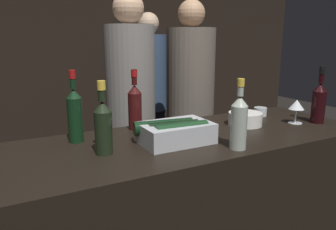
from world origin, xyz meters
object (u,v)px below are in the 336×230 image
at_px(bowl_white, 245,118).
at_px(ice_bin_with_bottles, 175,131).
at_px(red_wine_bottle_burgundy, 75,113).
at_px(candle_votive, 260,112).
at_px(red_wine_bottle_black_foil, 319,101).
at_px(person_in_hoodie, 149,92).
at_px(rose_wine_bottle, 239,120).
at_px(person_blond_tee, 131,110).
at_px(wine_glass, 297,106).
at_px(champagne_bottle, 103,124).
at_px(red_wine_bottle_tall, 135,105).
at_px(person_grey_polo, 190,103).

bearing_deg(bowl_white, ice_bin_with_bottles, -169.56).
distance_m(ice_bin_with_bottles, red_wine_bottle_burgundy, 0.49).
bearing_deg(candle_votive, red_wine_bottle_black_foil, -59.13).
distance_m(red_wine_bottle_burgundy, person_in_hoodie, 1.80).
distance_m(ice_bin_with_bottles, rose_wine_bottle, 0.31).
xyz_separation_m(bowl_white, red_wine_bottle_black_foil, (0.42, -0.16, 0.09)).
height_order(person_in_hoodie, person_blond_tee, person_blond_tee).
bearing_deg(candle_votive, bowl_white, -151.00).
distance_m(ice_bin_with_bottles, wine_glass, 0.81).
xyz_separation_m(champagne_bottle, red_wine_bottle_burgundy, (-0.07, 0.23, 0.01)).
bearing_deg(bowl_white, wine_glass, -20.16).
bearing_deg(red_wine_bottle_burgundy, bowl_white, -8.52).
xyz_separation_m(bowl_white, person_in_hoodie, (0.12, 1.59, -0.08)).
bearing_deg(red_wine_bottle_tall, red_wine_bottle_burgundy, -166.73).
distance_m(red_wine_bottle_burgundy, red_wine_bottle_black_foil, 1.39).
bearing_deg(bowl_white, red_wine_bottle_tall, 159.61).
distance_m(wine_glass, red_wine_bottle_tall, 0.94).
relative_size(bowl_white, candle_votive, 2.36).
height_order(wine_glass, person_grey_polo, person_grey_polo).
xyz_separation_m(champagne_bottle, person_blond_tee, (0.44, 0.80, -0.14)).
bearing_deg(person_blond_tee, candle_votive, 37.18).
distance_m(red_wine_bottle_black_foil, rose_wine_bottle, 0.74).
distance_m(bowl_white, person_grey_polo, 0.81).
relative_size(rose_wine_bottle, person_in_hoodie, 0.18).
bearing_deg(rose_wine_bottle, red_wine_bottle_tall, 118.39).
height_order(champagne_bottle, rose_wine_bottle, same).
bearing_deg(candle_votive, person_in_hoodie, 95.02).
height_order(ice_bin_with_bottles, rose_wine_bottle, rose_wine_bottle).
relative_size(candle_votive, person_in_hoodie, 0.05).
distance_m(ice_bin_with_bottles, candle_votive, 0.80).
relative_size(red_wine_bottle_tall, rose_wine_bottle, 1.03).
bearing_deg(bowl_white, champagne_bottle, -174.18).
bearing_deg(person_grey_polo, red_wine_bottle_black_foil, -104.24).
distance_m(ice_bin_with_bottles, bowl_white, 0.53).
bearing_deg(ice_bin_with_bottles, red_wine_bottle_black_foil, -3.73).
relative_size(rose_wine_bottle, person_grey_polo, 0.18).
relative_size(wine_glass, person_blond_tee, 0.08).
distance_m(ice_bin_with_bottles, person_blond_tee, 0.82).
bearing_deg(person_blond_tee, wine_glass, 29.17).
xyz_separation_m(person_in_hoodie, person_grey_polo, (0.00, -0.79, 0.02)).
bearing_deg(champagne_bottle, ice_bin_with_bottles, -1.21).
distance_m(champagne_bottle, red_wine_bottle_black_foil, 1.29).
bearing_deg(red_wine_bottle_tall, rose_wine_bottle, -61.61).
height_order(red_wine_bottle_black_foil, person_blond_tee, person_blond_tee).
distance_m(bowl_white, red_wine_bottle_burgundy, 0.95).
bearing_deg(red_wine_bottle_black_foil, bowl_white, 159.48).
height_order(wine_glass, candle_votive, wine_glass).
relative_size(wine_glass, red_wine_bottle_black_foil, 0.42).
height_order(ice_bin_with_bottles, bowl_white, ice_bin_with_bottles).
distance_m(ice_bin_with_bottles, champagne_bottle, 0.36).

